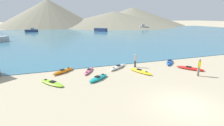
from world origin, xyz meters
The scene contains 18 objects.
ground_plane centered at (0.00, 0.00, 0.00)m, with size 400.00×400.00×0.00m, color tan.
bay_water centered at (0.00, 45.89, 0.03)m, with size 160.00×70.00×0.06m, color teal.
far_hill_left centered at (-7.61, 103.04, 7.66)m, with size 56.02×56.02×15.32m, color gray.
far_hill_midleft centered at (30.65, 96.89, 4.42)m, with size 73.95×73.95×8.85m, color gray.
far_hill_midright centered at (48.41, 107.29, 5.96)m, with size 70.74×70.74×11.93m, color gray.
kayak_on_sand_0 centered at (-1.06, 9.60, 0.15)m, with size 2.82×2.39×0.35m.
kayak_on_sand_1 centered at (-7.05, 10.05, 0.18)m, with size 2.53×2.20×0.40m.
kayak_on_sand_2 centered at (-4.11, 6.82, 0.16)m, with size 2.50×2.18×0.37m.
kayak_on_sand_3 centered at (0.61, 7.35, 0.15)m, with size 1.62×2.99×0.34m.
kayak_on_sand_4 centered at (5.95, 9.53, 0.17)m, with size 2.75×2.90×0.38m.
kayak_on_sand_5 centered at (-8.27, 7.08, 0.13)m, with size 2.34×2.84×0.29m.
kayak_on_sand_6 centered at (-4.47, 9.39, 0.13)m, with size 1.75×2.67×0.30m.
kayak_on_sand_7 centered at (6.40, 6.51, 0.14)m, with size 2.33×2.86×0.33m.
person_near_foreground centered at (5.51, 4.50, 0.99)m, with size 0.35×0.27×1.73m.
person_near_waterline centered at (1.04, 9.40, 0.88)m, with size 0.31×0.25×1.54m.
moored_boat_0 centered at (33.29, 64.39, 0.83)m, with size 4.34×2.17×2.21m.
moored_boat_2 centered at (11.05, 58.80, 0.69)m, with size 4.89×4.89×1.27m.
moored_boat_3 centered at (-14.32, 64.82, 0.62)m, with size 4.72×1.88×1.61m.
Camera 1 is at (-8.06, -8.15, 5.73)m, focal length 28.00 mm.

